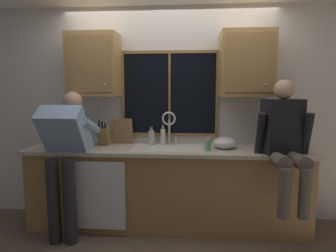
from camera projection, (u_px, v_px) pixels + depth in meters
back_wall at (169, 114)px, 3.55m from camera, size 5.49×0.12×2.55m
window_glass at (170, 94)px, 3.45m from camera, size 1.10×0.02×0.95m
window_frame_top at (170, 52)px, 3.38m from camera, size 1.17×0.02×0.04m
window_frame_bottom at (169, 134)px, 3.51m from camera, size 1.17×0.02×0.04m
window_frame_left at (123, 94)px, 3.49m from camera, size 0.03×0.02×0.95m
window_frame_right at (217, 94)px, 3.40m from camera, size 0.03×0.02×0.95m
window_mullion_center at (170, 94)px, 3.44m from camera, size 0.02×0.02×0.95m
lower_cabinet_run at (167, 189)px, 3.31m from camera, size 3.09×0.58×0.88m
countertop at (167, 150)px, 3.24m from camera, size 3.15×0.62×0.04m
dishwasher_front at (97, 196)px, 3.05m from camera, size 0.60×0.02×0.74m
upper_cabinet_left at (94, 65)px, 3.32m from camera, size 0.58×0.36×0.72m
upper_cabinet_right at (247, 64)px, 3.18m from camera, size 0.58×0.36×0.72m
sink at (168, 157)px, 3.25m from camera, size 0.80×0.46×0.21m
faucet at (170, 124)px, 3.39m from camera, size 0.18×0.09×0.40m
person_standing at (66, 149)px, 3.01m from camera, size 0.53×0.69×1.56m
person_sitting_on_counter at (285, 137)px, 2.86m from camera, size 0.54×0.65×1.26m
knife_block at (104, 136)px, 3.40m from camera, size 0.12×0.18×0.32m
cutting_board at (122, 131)px, 3.48m from camera, size 0.25×0.09×0.32m
mixing_bowl at (224, 143)px, 3.23m from camera, size 0.27×0.27×0.14m
soap_dispenser at (208, 145)px, 3.09m from camera, size 0.06×0.07×0.17m
bottle_green_glass at (163, 137)px, 3.40m from camera, size 0.06×0.06×0.25m
bottle_tall_clear at (151, 137)px, 3.41m from camera, size 0.07×0.07×0.23m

